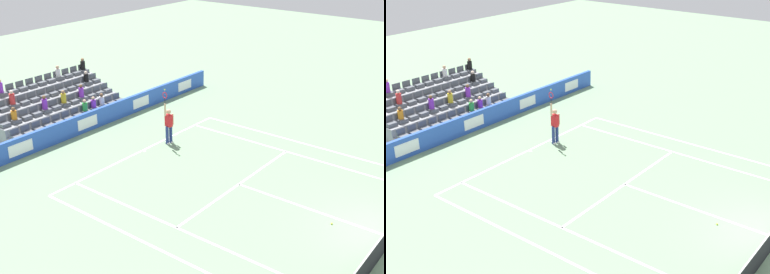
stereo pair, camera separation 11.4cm
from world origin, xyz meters
TOP-DOWN VIEW (x-y plane):
  - line_baseline at (0.00, -11.89)m, footprint 10.97×0.10m
  - line_service at (0.00, -6.40)m, footprint 8.23×0.10m
  - line_centre_service at (0.00, -3.20)m, footprint 0.10×6.40m
  - line_singles_sideline_left at (4.12, -5.95)m, footprint 0.10×11.89m
  - line_singles_sideline_right at (-4.12, -5.95)m, footprint 0.10×11.89m
  - line_doubles_sideline_left at (5.49, -5.95)m, footprint 0.10×11.89m
  - line_doubles_sideline_right at (-5.49, -5.95)m, footprint 0.10×11.89m
  - line_centre_mark at (0.00, -11.79)m, footprint 0.10×0.20m
  - sponsor_barrier at (-0.00, -15.84)m, footprint 20.20×0.22m
  - tennis_player at (-1.45, -11.45)m, footprint 0.52×0.38m
  - stadium_stand at (-0.01, -18.77)m, footprint 7.44×3.80m
  - loose_tennis_ball at (0.49, -2.08)m, footprint 0.07×0.07m

SIDE VIEW (x-z plane):
  - line_baseline at x=0.00m, z-range 0.00..0.01m
  - line_service at x=0.00m, z-range 0.00..0.01m
  - line_centre_service at x=0.00m, z-range 0.00..0.01m
  - line_singles_sideline_left at x=4.12m, z-range 0.00..0.01m
  - line_singles_sideline_right at x=-4.12m, z-range 0.00..0.01m
  - line_doubles_sideline_left at x=5.49m, z-range 0.00..0.01m
  - line_doubles_sideline_right at x=-5.49m, z-range 0.00..0.01m
  - line_centre_mark at x=0.00m, z-range 0.00..0.01m
  - loose_tennis_ball at x=0.49m, z-range 0.00..0.07m
  - sponsor_barrier at x=0.00m, z-range 0.00..1.01m
  - stadium_stand at x=-0.01m, z-range -0.62..1.99m
  - tennis_player at x=-1.45m, z-range -0.43..2.42m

